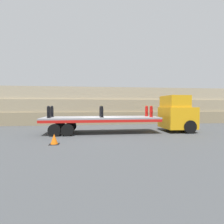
{
  "coord_description": "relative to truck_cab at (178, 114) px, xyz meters",
  "views": [
    {
      "loc": [
        -0.87,
        -13.48,
        2.13
      ],
      "look_at": [
        0.84,
        0.0,
        1.62
      ],
      "focal_mm": 28.0,
      "sensor_mm": 36.0,
      "label": 1
    }
  ],
  "objects": [
    {
      "name": "fire_hydrant_black_near_0",
      "position": [
        -10.07,
        -0.55,
        0.22
      ],
      "size": [
        0.29,
        0.5,
        0.87
      ],
      "color": "black",
      "rests_on": "flatbed_trailer"
    },
    {
      "name": "truck_cab",
      "position": [
        0.0,
        0.0,
        0.0
      ],
      "size": [
        2.32,
        2.64,
        2.92
      ],
      "color": "orange",
      "rests_on": "ground_plane"
    },
    {
      "name": "traffic_cone",
      "position": [
        -9.08,
        -3.7,
        -1.16
      ],
      "size": [
        0.51,
        0.51,
        0.58
      ],
      "color": "black",
      "rests_on": "ground_plane"
    },
    {
      "name": "rock_cliff",
      "position": [
        -6.26,
        7.25,
        0.65
      ],
      "size": [
        60.0,
        3.3,
        4.18
      ],
      "color": "gray",
      "rests_on": "ground_plane"
    },
    {
      "name": "cargo_strap_rear",
      "position": [
        -6.26,
        0.0,
        0.67
      ],
      "size": [
        0.05,
        2.72,
        0.01
      ],
      "color": "yellow",
      "rests_on": "fire_hydrant_black_near_1"
    },
    {
      "name": "ground_plane",
      "position": [
        -6.26,
        0.0,
        -1.44
      ],
      "size": [
        120.0,
        120.0,
        0.0
      ],
      "primitive_type": "plane",
      "color": "#3F4244"
    },
    {
      "name": "fire_hydrant_red_near_2",
      "position": [
        -2.45,
        -0.55,
        0.22
      ],
      "size": [
        0.29,
        0.5,
        0.87
      ],
      "color": "red",
      "rests_on": "flatbed_trailer"
    },
    {
      "name": "flatbed_trailer",
      "position": [
        -6.9,
        0.0,
        -0.44
      ],
      "size": [
        8.82,
        2.62,
        1.24
      ],
      "color": "gray",
      "rests_on": "ground_plane"
    },
    {
      "name": "fire_hydrant_black_near_1",
      "position": [
        -6.26,
        -0.55,
        0.22
      ],
      "size": [
        0.29,
        0.5,
        0.87
      ],
      "color": "black",
      "rests_on": "flatbed_trailer"
    },
    {
      "name": "fire_hydrant_red_far_2",
      "position": [
        -2.45,
        0.55,
        0.22
      ],
      "size": [
        0.29,
        0.5,
        0.87
      ],
      "color": "red",
      "rests_on": "flatbed_trailer"
    },
    {
      "name": "cargo_strap_middle",
      "position": [
        -2.45,
        0.0,
        0.67
      ],
      "size": [
        0.05,
        2.72,
        0.01
      ],
      "color": "yellow",
      "rests_on": "fire_hydrant_red_near_2"
    },
    {
      "name": "fire_hydrant_black_far_0",
      "position": [
        -10.07,
        0.55,
        0.22
      ],
      "size": [
        0.29,
        0.5,
        0.87
      ],
      "color": "black",
      "rests_on": "flatbed_trailer"
    },
    {
      "name": "fire_hydrant_black_far_1",
      "position": [
        -6.26,
        0.55,
        0.22
      ],
      "size": [
        0.29,
        0.5,
        0.87
      ],
      "color": "black",
      "rests_on": "flatbed_trailer"
    }
  ]
}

